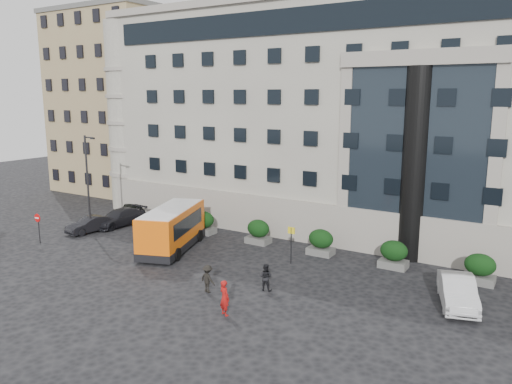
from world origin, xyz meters
TOP-DOWN VIEW (x-y plane):
  - ground at (0.00, 0.00)m, footprint 120.00×120.00m
  - civic_building at (6.00, 22.00)m, footprint 44.00×24.00m
  - entrance_column at (12.00, 10.30)m, footprint 1.80×1.80m
  - apartment_near at (-24.00, 20.00)m, footprint 14.00×14.00m
  - apartment_far at (-27.00, 38.00)m, footprint 13.00×13.00m
  - hedge_a at (-4.00, 7.80)m, footprint 1.80×1.26m
  - hedge_b at (1.20, 7.80)m, footprint 1.80×1.26m
  - hedge_c at (6.40, 7.80)m, footprint 1.80×1.26m
  - hedge_d at (11.60, 7.80)m, footprint 1.80×1.26m
  - hedge_e at (16.80, 7.80)m, footprint 1.80×1.26m
  - street_lamp at (-11.94, 3.00)m, footprint 1.16×0.18m
  - bus_stop_sign at (5.50, 5.00)m, footprint 0.50×0.08m
  - no_entry_sign at (-13.00, -1.04)m, footprint 0.64×0.16m
  - minibus at (-3.33, 3.17)m, footprint 4.90×7.83m
  - red_truck at (-13.79, 16.22)m, footprint 2.46×4.93m
  - parked_car_b at (-12.21, 3.13)m, footprint 1.91×4.07m
  - parked_car_c at (-11.70, 5.87)m, footprint 2.37×5.09m
  - parked_car_d at (-13.78, 11.57)m, footprint 3.10×5.53m
  - white_taxi at (16.28, 3.73)m, footprint 3.07×5.13m
  - pedestrian_a at (6.33, -3.86)m, footprint 0.80×0.67m
  - pedestrian_b at (6.44, 0.08)m, footprint 0.88×0.74m
  - pedestrian_c at (3.76, -1.90)m, footprint 1.14×0.79m

SIDE VIEW (x-z plane):
  - ground at x=0.00m, z-range 0.00..0.00m
  - parked_car_b at x=-12.21m, z-range 0.00..1.29m
  - parked_car_c at x=-11.70m, z-range 0.00..1.44m
  - parked_car_d at x=-13.78m, z-range 0.00..1.46m
  - white_taxi at x=16.28m, z-range 0.00..1.60m
  - pedestrian_b at x=6.44m, z-range 0.00..1.61m
  - pedestrian_c at x=3.76m, z-range 0.00..1.62m
  - hedge_a at x=-4.00m, z-range 0.01..1.85m
  - hedge_b at x=1.20m, z-range 0.01..1.85m
  - hedge_c at x=6.40m, z-range 0.01..1.85m
  - hedge_d at x=11.60m, z-range 0.01..1.85m
  - hedge_e at x=16.80m, z-range 0.01..1.85m
  - pedestrian_a at x=6.33m, z-range 0.00..1.88m
  - red_truck at x=-13.79m, z-range 0.03..2.64m
  - no_entry_sign at x=-13.00m, z-range 0.49..2.81m
  - minibus at x=-3.33m, z-range 0.16..3.25m
  - bus_stop_sign at x=5.50m, z-range 0.47..2.99m
  - street_lamp at x=-11.94m, z-range 0.37..8.37m
  - entrance_column at x=12.00m, z-range 0.00..13.00m
  - civic_building at x=6.00m, z-range 0.00..18.00m
  - apartment_near at x=-24.00m, z-range 0.00..20.00m
  - apartment_far at x=-27.00m, z-range 0.00..22.00m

